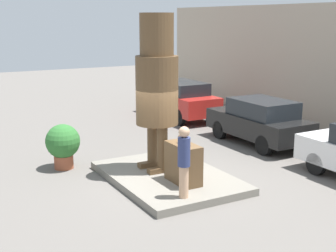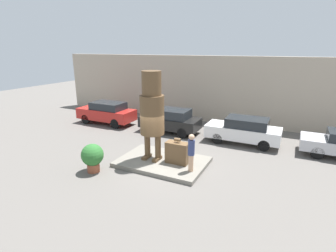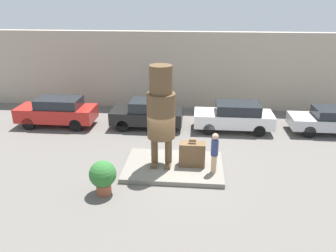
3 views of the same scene
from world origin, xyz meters
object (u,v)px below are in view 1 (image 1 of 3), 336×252
(tourist, at_px, (184,159))
(parked_car_red, at_px, (179,98))
(giant_suitcase, at_px, (183,163))
(planter_pot, at_px, (63,144))
(statue_figure, at_px, (157,80))
(parked_car_black, at_px, (259,121))

(tourist, xyz_separation_m, parked_car_red, (-8.82, 5.10, -0.27))
(giant_suitcase, height_order, planter_pot, giant_suitcase)
(statue_figure, xyz_separation_m, planter_pot, (-1.98, -2.14, -1.98))
(parked_car_black, bearing_deg, tourist, 123.82)
(parked_car_red, bearing_deg, giant_suitcase, 149.98)
(tourist, bearing_deg, statue_figure, 168.14)
(planter_pot, bearing_deg, parked_car_black, 84.52)
(giant_suitcase, bearing_deg, planter_pot, -146.33)
(statue_figure, distance_m, giant_suitcase, 2.41)
(statue_figure, height_order, parked_car_black, statue_figure)
(tourist, bearing_deg, parked_car_red, 149.94)
(tourist, xyz_separation_m, parked_car_black, (-3.55, 5.30, -0.31))
(parked_car_red, bearing_deg, parked_car_black, -177.85)
(parked_car_red, bearing_deg, planter_pot, 124.19)
(giant_suitcase, xyz_separation_m, parked_car_red, (-7.90, 4.56, 0.16))
(parked_car_red, distance_m, planter_pot, 8.18)
(statue_figure, relative_size, planter_pot, 3.22)
(parked_car_red, height_order, parked_car_black, parked_car_red)
(statue_figure, bearing_deg, parked_car_red, 144.86)
(statue_figure, xyz_separation_m, parked_car_red, (-6.58, 4.63, -1.86))
(planter_pot, bearing_deg, giant_suitcase, 33.67)
(giant_suitcase, distance_m, planter_pot, 3.97)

